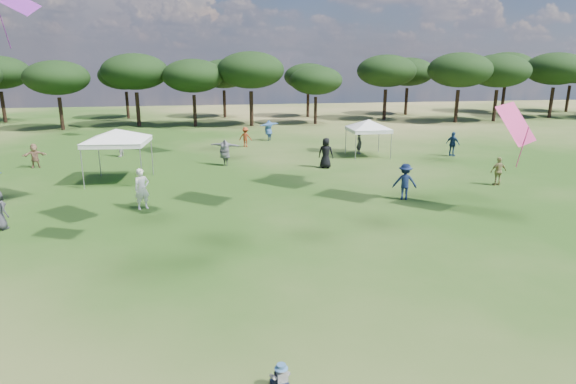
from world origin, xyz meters
name	(u,v)px	position (x,y,z in m)	size (l,w,h in m)	color
tree_line	(240,72)	(2.39, 47.41, 5.42)	(108.78, 17.63, 7.77)	black
tent_left	(116,131)	(-6.42, 21.12, 2.85)	(6.49, 6.49, 3.27)	gray
tent_right	(369,121)	(9.76, 26.00, 2.48)	(5.46, 5.46, 2.91)	gray
toddler	(281,378)	(-0.30, 1.99, 0.27)	(0.44, 0.48, 0.60)	black
festival_crowd	(241,153)	(0.64, 24.24, 0.85)	(29.59, 21.89, 1.93)	#515056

